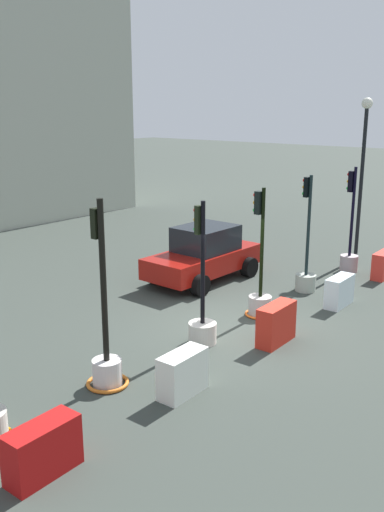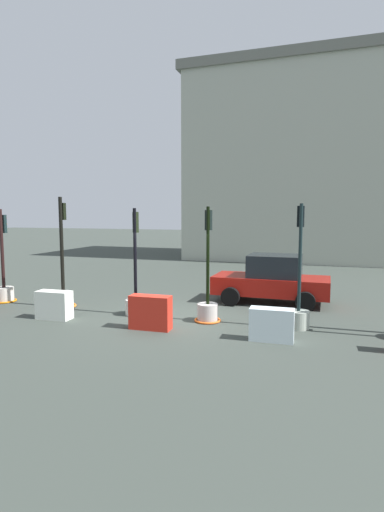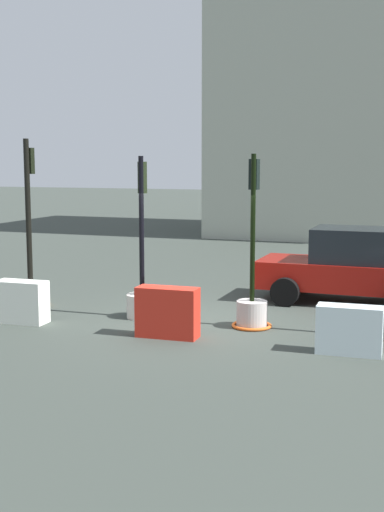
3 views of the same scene
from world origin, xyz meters
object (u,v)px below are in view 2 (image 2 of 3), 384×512
construction_barrier_1 (54,305)px  construction_barrier_2 (150,312)px  traffic_light_0 (4,285)px  construction_barrier_3 (272,325)px  traffic_light_1 (63,287)px  traffic_light_4 (299,305)px  traffic_light_3 (208,302)px  traffic_light_2 (136,296)px  car_red_compact (272,280)px

construction_barrier_1 → construction_barrier_2: construction_barrier_2 is taller
traffic_light_0 → construction_barrier_3: (9.43, -1.47, -0.17)m
construction_barrier_3 → construction_barrier_1: bearing=179.4°
traffic_light_1 → traffic_light_4: (7.50, -0.11, -0.02)m
traffic_light_1 → construction_barrier_2: (3.76, -1.43, -0.20)m
traffic_light_1 → construction_barrier_3: (6.95, -1.42, -0.25)m
traffic_light_0 → traffic_light_3: (7.47, -0.24, -0.00)m
traffic_light_3 → construction_barrier_2: bearing=-134.7°
traffic_light_2 → construction_barrier_2: traffic_light_2 is taller
traffic_light_4 → construction_barrier_3: 1.44m
traffic_light_3 → traffic_light_4: 2.51m
traffic_light_4 → car_red_compact: (-1.07, 2.89, 0.16)m
traffic_light_2 → construction_barrier_3: traffic_light_2 is taller
construction_barrier_1 → car_red_compact: bearing=35.6°
traffic_light_1 → traffic_light_4: bearing=-0.8°
traffic_light_3 → construction_barrier_2: size_ratio=2.91×
traffic_light_2 → traffic_light_3: size_ratio=0.99×
traffic_light_0 → car_red_compact: bearing=17.0°
traffic_light_4 → construction_barrier_2: bearing=-160.5°
traffic_light_1 → traffic_light_0: bearing=178.7°
construction_barrier_2 → traffic_light_0: bearing=166.6°
construction_barrier_2 → car_red_compact: 5.00m
traffic_light_1 → traffic_light_2: (2.70, -0.15, -0.08)m
traffic_light_0 → construction_barrier_1: size_ratio=3.10×
construction_barrier_3 → traffic_light_2: bearing=163.4°
construction_barrier_1 → construction_barrier_3: size_ratio=0.97×
car_red_compact → traffic_light_1: bearing=-156.6°
construction_barrier_1 → construction_barrier_2: size_ratio=0.92×
construction_barrier_2 → construction_barrier_3: size_ratio=1.05×
traffic_light_0 → traffic_light_2: 5.19m
traffic_light_1 → construction_barrier_1: bearing=-64.0°
traffic_light_1 → traffic_light_2: traffic_light_1 is taller
construction_barrier_2 → construction_barrier_3: construction_barrier_2 is taller
traffic_light_3 → construction_barrier_3: 2.32m
car_red_compact → construction_barrier_1: bearing=-144.4°
traffic_light_0 → car_red_compact: 9.32m
traffic_light_4 → construction_barrier_3: bearing=-112.6°
car_red_compact → traffic_light_3: bearing=-115.8°
traffic_light_2 → traffic_light_4: 4.79m
traffic_light_0 → traffic_light_2: traffic_light_2 is taller
traffic_light_4 → construction_barrier_2: (-3.73, -1.32, -0.19)m
traffic_light_1 → construction_barrier_3: 7.10m
traffic_light_2 → construction_barrier_2: size_ratio=2.88×
traffic_light_0 → car_red_compact: size_ratio=0.83×
traffic_light_1 → car_red_compact: 7.01m
construction_barrier_1 → construction_barrier_2: 3.11m
traffic_light_2 → car_red_compact: traffic_light_2 is taller
traffic_light_1 → traffic_light_4: traffic_light_1 is taller
traffic_light_4 → traffic_light_0: bearing=179.1°
traffic_light_2 → traffic_light_3: 2.28m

